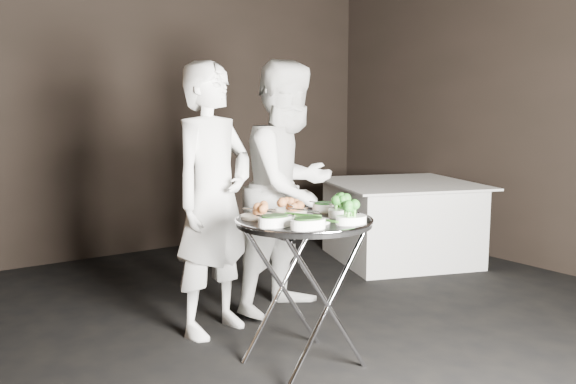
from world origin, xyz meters
TOP-DOWN VIEW (x-y plane):
  - wall_back at (0.00, 3.52)m, footprint 6.00×0.05m
  - tray_stand at (0.07, 0.42)m, footprint 0.55×0.46m
  - serving_tray at (0.07, 0.42)m, footprint 0.74×0.74m
  - potato_plate_a at (-0.11, 0.59)m, footprint 0.20×0.20m
  - potato_plate_b at (0.13, 0.64)m, footprint 0.20×0.20m
  - greens_bowl at (0.30, 0.55)m, footprint 0.12×0.12m
  - asparagus_plate_a at (0.06, 0.42)m, footprint 0.21×0.17m
  - asparagus_plate_b at (0.04, 0.27)m, footprint 0.21×0.15m
  - spinach_bowl_a at (-0.17, 0.35)m, footprint 0.19×0.13m
  - spinach_bowl_b at (-0.07, 0.20)m, footprint 0.20×0.15m
  - broccoli_bowl_a at (0.29, 0.38)m, footprint 0.20×0.17m
  - broccoli_bowl_b at (0.19, 0.18)m, footprint 0.19×0.16m
  - serving_utensils at (0.08, 0.49)m, footprint 0.58×0.43m
  - waiter_left at (-0.08, 1.16)m, footprint 0.71×0.57m
  - waiter_right at (0.55, 1.23)m, footprint 0.98×0.85m
  - dining_table at (2.19, 1.78)m, footprint 1.28×1.28m

SIDE VIEW (x-z plane):
  - dining_table at x=2.19m, z-range 0.00..0.73m
  - tray_stand at x=0.07m, z-range 0.05..0.85m
  - serving_tray at x=0.07m, z-range 0.79..0.83m
  - asparagus_plate_a at x=0.06m, z-range 0.82..0.85m
  - asparagus_plate_b at x=0.04m, z-range 0.82..0.86m
  - waiter_left at x=-0.08m, z-range 0.00..1.69m
  - potato_plate_a at x=-0.11m, z-range 0.81..0.89m
  - broccoli_bowl_b at x=0.19m, z-range 0.82..0.88m
  - broccoli_bowl_a at x=0.29m, z-range 0.82..0.89m
  - potato_plate_b at x=0.13m, z-range 0.81..0.89m
  - greens_bowl at x=0.30m, z-range 0.82..0.89m
  - spinach_bowl_b at x=-0.07m, z-range 0.82..0.89m
  - spinach_bowl_a at x=-0.17m, z-range 0.82..0.89m
  - waiter_right at x=0.55m, z-range 0.00..1.73m
  - serving_utensils at x=0.08m, z-range 0.87..0.87m
  - wall_back at x=0.00m, z-range 0.00..3.00m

